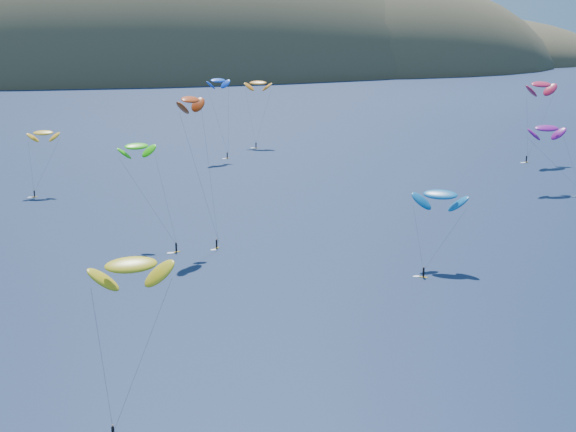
# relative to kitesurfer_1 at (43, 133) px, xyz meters

# --- Properties ---
(island) EXTENTS (730.00, 300.00, 210.00)m
(island) POSITION_rel_kitesurfer_1_xyz_m (75.49, 410.93, -24.60)
(island) COLOR #3D3526
(island) RESTS_ON ground
(kitesurfer_1) EXTENTS (7.04, 7.51, 15.84)m
(kitesurfer_1) POSITION_rel_kitesurfer_1_xyz_m (0.00, 0.00, 0.00)
(kitesurfer_1) COLOR #C38B15
(kitesurfer_1) RESTS_ON ground
(kitesurfer_2) EXTENTS (8.59, 8.72, 18.42)m
(kitesurfer_2) POSITION_rel_kitesurfer_1_xyz_m (11.36, -113.47, 2.22)
(kitesurfer_2) COLOR #C38B15
(kitesurfer_2) RESTS_ON ground
(kitesurfer_3) EXTENTS (9.88, 12.72, 19.50)m
(kitesurfer_3) POSITION_rel_kitesurfer_1_xyz_m (17.52, -47.53, 3.62)
(kitesurfer_3) COLOR #C38B15
(kitesurfer_3) RESTS_ON ground
(kitesurfer_4) EXTENTS (8.55, 6.85, 24.26)m
(kitesurfer_4) POSITION_rel_kitesurfer_1_xyz_m (47.59, 34.97, 8.17)
(kitesurfer_4) COLOR #C38B15
(kitesurfer_4) RESTS_ON ground
(kitesurfer_5) EXTENTS (11.06, 11.52, 14.18)m
(kitesurfer_5) POSITION_rel_kitesurfer_1_xyz_m (64.66, -74.49, -2.15)
(kitesurfer_5) COLOR #C38B15
(kitesurfer_5) RESTS_ON ground
(kitesurfer_6) EXTENTS (9.40, 12.07, 17.09)m
(kitesurfer_6) POSITION_rel_kitesurfer_1_xyz_m (114.14, -28.03, 0.66)
(kitesurfer_6) COLOR #C38B15
(kitesurfer_6) RESTS_ON ground
(kitesurfer_8) EXTENTS (11.74, 7.68, 24.43)m
(kitesurfer_8) POSITION_rel_kitesurfer_1_xyz_m (133.68, 6.25, 7.52)
(kitesurfer_8) COLOR #C38B15
(kitesurfer_8) RESTS_ON ground
(kitesurfer_9) EXTENTS (7.67, 10.94, 28.17)m
(kitesurfer_9) POSITION_rel_kitesurfer_1_xyz_m (27.06, -50.62, 12.07)
(kitesurfer_9) COLOR #C38B15
(kitesurfer_9) RESTS_ON ground
(kitesurfer_11) EXTENTS (9.18, 12.02, 21.70)m
(kitesurfer_11) POSITION_rel_kitesurfer_1_xyz_m (63.98, 55.16, 5.47)
(kitesurfer_11) COLOR #C38B15
(kitesurfer_11) RESTS_ON ground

